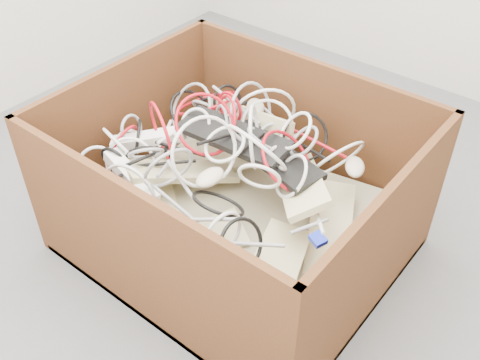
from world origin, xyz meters
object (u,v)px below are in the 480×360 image
Objects in this scene: power_strip_right at (131,177)px; cardboard_box at (233,212)px; power_strip_left at (148,138)px; vga_plug at (318,239)px.

cardboard_box is at bearing 56.06° from power_strip_right.
power_strip_right is at bearing -91.45° from power_strip_left.
cardboard_box is at bearing -174.34° from vga_plug.
power_strip_right is 0.67m from vga_plug.
power_strip_left is 0.76m from vga_plug.
power_strip_right is at bearing -147.66° from vga_plug.
cardboard_box is 0.40m from power_strip_right.
power_strip_right is at bearing -134.63° from cardboard_box.
cardboard_box reaches higher than vga_plug.
power_strip_left is at bearing -169.88° from cardboard_box.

